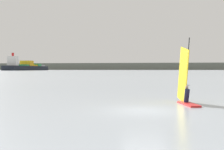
% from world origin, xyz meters
% --- Properties ---
extents(ground_plane, '(4000.00, 4000.00, 0.00)m').
position_xyz_m(ground_plane, '(0.00, 0.00, 0.00)').
color(ground_plane, '#9EA8B2').
extents(windsurfer, '(0.79, 3.70, 4.54)m').
position_xyz_m(windsurfer, '(3.35, 2.95, 1.12)').
color(windsurfer, red).
rests_on(windsurfer, ground_plane).
extents(cargo_ship, '(52.34, 153.52, 31.32)m').
position_xyz_m(cargo_ship, '(-146.25, 528.47, 6.74)').
color(cargo_ship, black).
rests_on(cargo_ship, ground_plane).
extents(distant_headland, '(1116.02, 587.13, 23.05)m').
position_xyz_m(distant_headland, '(117.68, 1068.69, 11.52)').
color(distant_headland, '#60665B').
rests_on(distant_headland, ground_plane).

